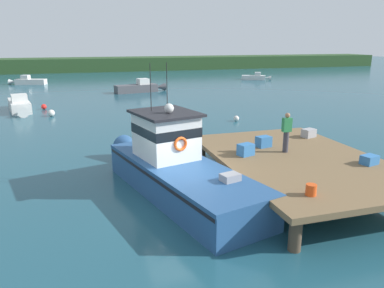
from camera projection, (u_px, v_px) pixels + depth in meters
The scene contains 17 objects.
ground_plane at pixel (179, 201), 13.50m from camera, with size 200.00×200.00×0.00m, color #1E4C5B.
dock at pixel (298, 161), 14.54m from camera, with size 6.00×9.00×1.20m.
main_fishing_boat at pixel (174, 166), 14.12m from camera, with size 4.51×9.94×4.80m.
crate_single_by_cleat at pixel (246, 150), 14.75m from camera, with size 0.60×0.44×0.46m, color #3370B2.
crate_single_far at pixel (369, 160), 13.71m from camera, with size 0.60×0.44×0.34m, color #3370B2.
crate_stack_mid_dock at pixel (264, 142), 15.93m from camera, with size 0.60×0.44×0.46m, color #3370B2.
crate_stack_near_edge at pixel (309, 133), 17.53m from camera, with size 0.60×0.44×0.39m, color #9E9EA3.
bait_bucket at pixel (311, 190), 10.96m from camera, with size 0.32×0.32×0.34m, color #E04C19.
deckhand_by_the_boat at pixel (286, 132), 15.01m from camera, with size 0.36×0.22×1.63m.
moored_boat_off_the_point at pixel (20, 105), 30.25m from camera, with size 2.36×5.81×1.45m.
moored_boat_far_right at pixel (28, 81), 48.68m from camera, with size 4.85×2.26×1.22m.
moored_boat_mid_harbor at pixel (256, 77), 54.56m from camera, with size 4.16×2.76×1.08m.
moored_boat_outer_mooring at pixel (140, 88), 41.55m from camera, with size 5.94×2.37×1.48m.
mooring_buoy_outer at pixel (44, 107), 31.28m from camera, with size 0.44×0.44×0.44m, color red.
mooring_buoy_inshore at pixel (236, 118), 26.68m from camera, with size 0.40×0.40×0.40m, color silver.
mooring_buoy_channel_marker at pixel (51, 113), 28.37m from camera, with size 0.51×0.51×0.51m, color silver.
far_shoreline at pixel (95, 64), 70.35m from camera, with size 120.00×8.00×2.40m, color #284723.
Camera 1 is at (-3.15, -12.04, 5.63)m, focal length 34.82 mm.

